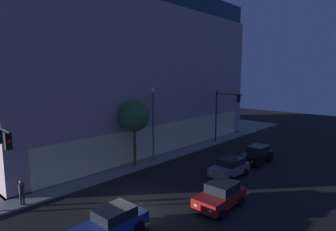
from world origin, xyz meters
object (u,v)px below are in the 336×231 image
Objects in this scene: modern_building at (103,72)px; car_red at (220,195)px; pedestrian_waiting at (22,190)px; car_blue at (111,223)px; street_lamp_sidewalk at (153,115)px; car_black at (257,154)px; traffic_light_far_corner at (224,109)px; sidewalk_tree at (134,116)px; car_grey at (230,167)px.

modern_building is 27.01m from car_red.
pedestrian_waiting is 7.80m from car_blue.
street_lamp_sidewalk is at bearing -103.87° from modern_building.
car_black is at bearing -80.22° from modern_building.
traffic_light_far_corner is 3.90× the size of pedestrian_waiting.
traffic_light_far_corner is 9.08m from car_black.
sidewalk_tree is at bearing 179.17° from street_lamp_sidewalk.
street_lamp_sidewalk reaches higher than car_black.
street_lamp_sidewalk is 9.34m from car_grey.
pedestrian_waiting reaches higher than car_black.
pedestrian_waiting is at bearing 105.22° from car_blue.
street_lamp_sidewalk reaches higher than car_red.
pedestrian_waiting reaches higher than car_red.
car_grey is (4.14, -8.26, -4.28)m from sidewalk_tree.
pedestrian_waiting is (-24.96, 0.66, -3.53)m from traffic_light_far_corner.
car_grey is at bearing -94.58° from modern_building.
car_red is 0.98× the size of car_black.
pedestrian_waiting is at bearing 153.25° from car_grey.
street_lamp_sidewalk is 1.83× the size of car_grey.
car_blue is at bearing 179.89° from car_grey.
modern_building is 17.79m from traffic_light_far_corner.
traffic_light_far_corner is 1.64× the size of car_black.
car_grey is at bearing -26.75° from pedestrian_waiting.
car_grey is (12.92, -0.03, 0.02)m from car_blue.
traffic_light_far_corner is at bearing 57.14° from car_black.
car_black is at bearing -0.38° from car_grey.
car_black reaches higher than car_grey.
traffic_light_far_corner is at bearing -1.52° from pedestrian_waiting.
modern_building reaches higher than car_blue.
modern_building is at bearing 85.42° from car_grey.
sidewalk_tree is 11.54m from pedestrian_waiting.
car_blue is (-11.30, -8.20, -4.13)m from street_lamp_sidewalk.
traffic_light_far_corner is 1.05× the size of sidewalk_tree.
pedestrian_waiting is at bearing -177.07° from street_lamp_sidewalk.
street_lamp_sidewalk reaches higher than sidewalk_tree.
pedestrian_waiting is 0.39× the size of car_blue.
car_grey is (-1.75, -21.86, -8.78)m from modern_building.
modern_building is at bearing 66.58° from sidewalk_tree.
car_blue is (-14.67, -21.84, -8.80)m from modern_building.
modern_building is 27.74m from car_blue.
modern_building is 7.71× the size of car_blue.
traffic_light_far_corner reaches higher than sidewalk_tree.
street_lamp_sidewalk is (-11.61, 1.35, 0.24)m from traffic_light_far_corner.
traffic_light_far_corner is at bearing -5.59° from sidewalk_tree.
street_lamp_sidewalk is 13.89m from pedestrian_waiting.
pedestrian_waiting is 13.74m from car_red.
street_lamp_sidewalk is at bearing 2.93° from pedestrian_waiting.
traffic_light_far_corner reaches higher than car_blue.
modern_building is 8.42× the size of car_red.
pedestrian_waiting is 16.76m from car_grey.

